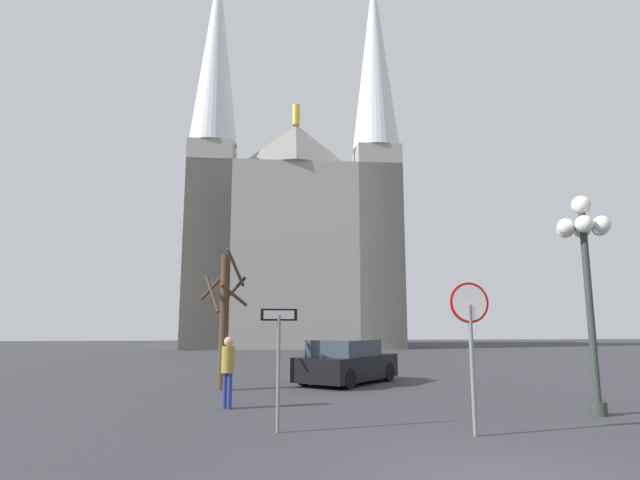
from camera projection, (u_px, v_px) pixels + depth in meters
The scene contains 7 objects.
cathedral at pixel (294, 228), 46.75m from camera, with size 18.70×11.76×35.82m.
stop_sign at pixel (470, 327), 9.54m from camera, with size 0.76×0.08×2.78m.
one_way_arrow_sign at pixel (279, 352), 9.76m from camera, with size 0.71×0.17×2.29m.
street_lamp at pixel (585, 250), 11.92m from camera, with size 1.25×1.14×5.00m.
bare_tree at pixel (224, 316), 16.04m from camera, with size 1.50×1.51×4.32m.
parked_car_near_black at pixel (347, 363), 17.55m from camera, with size 4.04×4.30×1.47m.
pedestrian_walking at pixel (228, 365), 12.38m from camera, with size 0.32×0.32×1.69m.
Camera 1 is at (-3.08, -6.60, 1.99)m, focal length 28.77 mm.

